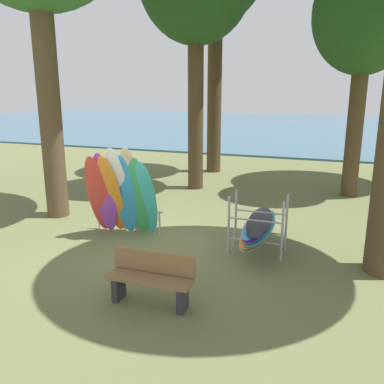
% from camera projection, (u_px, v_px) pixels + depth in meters
% --- Properties ---
extents(ground_plane, '(80.00, 80.00, 0.00)m').
position_uv_depth(ground_plane, '(148.00, 245.00, 8.95)').
color(ground_plane, '#60663D').
extents(lake_water, '(80.00, 36.00, 0.10)m').
position_uv_depth(lake_water, '(297.00, 127.00, 36.90)').
color(lake_water, '#38607A').
rests_on(lake_water, ground).
extents(tree_far_right_back, '(3.10, 3.10, 7.34)m').
position_uv_depth(tree_far_right_back, '(366.00, 17.00, 11.84)').
color(tree_far_right_back, '#4C3823').
rests_on(tree_far_right_back, ground).
extents(leaning_board_pile, '(1.75, 0.91, 2.16)m').
position_uv_depth(leaning_board_pile, '(121.00, 195.00, 9.36)').
color(leaning_board_pile, red).
rests_on(leaning_board_pile, ground).
extents(board_storage_rack, '(1.15, 2.13, 1.25)m').
position_uv_depth(board_storage_rack, '(258.00, 227.00, 8.46)').
color(board_storage_rack, '#9EA0A5').
rests_on(board_storage_rack, ground).
extents(park_bench, '(1.41, 0.45, 0.85)m').
position_uv_depth(park_bench, '(151.00, 277.00, 6.44)').
color(park_bench, '#2D2D33').
rests_on(park_bench, ground).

